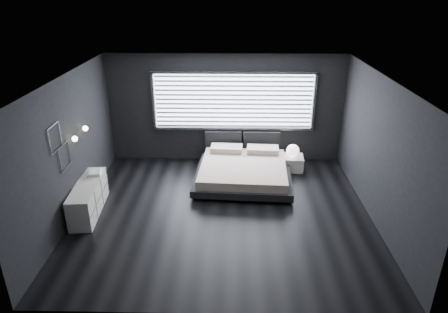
{
  "coord_description": "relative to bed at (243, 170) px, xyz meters",
  "views": [
    {
      "loc": [
        0.17,
        -7.1,
        4.4
      ],
      "look_at": [
        0.0,
        0.85,
        0.9
      ],
      "focal_mm": 32.0,
      "sensor_mm": 36.0,
      "label": 1
    }
  ],
  "objects": [
    {
      "name": "room",
      "position": [
        -0.45,
        -1.47,
        1.13
      ],
      "size": [
        6.04,
        6.0,
        2.8
      ],
      "color": "black",
      "rests_on": "ground"
    },
    {
      "name": "dresser",
      "position": [
        -3.21,
        -1.47,
        0.05
      ],
      "size": [
        0.58,
        1.63,
        0.64
      ],
      "color": "silver",
      "rests_on": "ground"
    },
    {
      "name": "wall_art_upper",
      "position": [
        -3.42,
        -2.02,
        1.58
      ],
      "size": [
        0.01,
        0.48,
        0.48
      ],
      "color": "#47474C",
      "rests_on": "ground"
    },
    {
      "name": "bed",
      "position": [
        0.0,
        0.0,
        0.0
      ],
      "size": [
        2.36,
        2.26,
        0.58
      ],
      "color": "black",
      "rests_on": "ground"
    },
    {
      "name": "headboard",
      "position": [
        -0.0,
        1.17,
        0.3
      ],
      "size": [
        1.96,
        0.16,
        0.52
      ],
      "color": "black",
      "rests_on": "ground"
    },
    {
      "name": "orb_lamp",
      "position": [
        1.25,
        0.65,
        0.25
      ],
      "size": [
        0.32,
        0.32,
        0.32
      ],
      "primitive_type": "sphere",
      "color": "white",
      "rests_on": "nightstand"
    },
    {
      "name": "window",
      "position": [
        -0.25,
        1.23,
        1.34
      ],
      "size": [
        4.14,
        0.09,
        1.52
      ],
      "color": "white",
      "rests_on": "ground"
    },
    {
      "name": "book_stack",
      "position": [
        -3.19,
        -1.01,
        0.41
      ],
      "size": [
        0.32,
        0.4,
        0.07
      ],
      "color": "white",
      "rests_on": "dresser"
    },
    {
      "name": "sconce_near",
      "position": [
        -3.33,
        -1.42,
        1.33
      ],
      "size": [
        0.18,
        0.11,
        0.11
      ],
      "color": "silver",
      "rests_on": "ground"
    },
    {
      "name": "nightstand",
      "position": [
        1.21,
        0.65,
        -0.09
      ],
      "size": [
        0.66,
        0.56,
        0.36
      ],
      "primitive_type": "cube",
      "rotation": [
        0.0,
        0.0,
        -0.07
      ],
      "color": "silver",
      "rests_on": "ground"
    },
    {
      "name": "sconce_far",
      "position": [
        -3.33,
        -0.82,
        1.33
      ],
      "size": [
        0.18,
        0.11,
        0.11
      ],
      "color": "silver",
      "rests_on": "ground"
    },
    {
      "name": "wall_art_lower",
      "position": [
        -3.42,
        -1.77,
        1.11
      ],
      "size": [
        0.01,
        0.48,
        0.48
      ],
      "color": "#47474C",
      "rests_on": "ground"
    }
  ]
}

